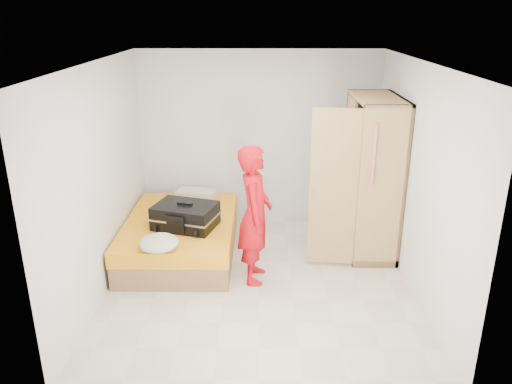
{
  "coord_description": "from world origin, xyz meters",
  "views": [
    {
      "loc": [
        0.01,
        -5.39,
        3.12
      ],
      "look_at": [
        -0.04,
        0.4,
        1.0
      ],
      "focal_mm": 35.0,
      "sensor_mm": 36.0,
      "label": 1
    }
  ],
  "objects_px": {
    "suitcase": "(185,216)",
    "round_cushion": "(159,243)",
    "person": "(255,215)",
    "wardrobe": "(369,181)",
    "bed": "(181,236)"
  },
  "relations": [
    {
      "from": "bed",
      "to": "suitcase",
      "type": "xyz_separation_m",
      "value": [
        0.11,
        -0.24,
        0.4
      ]
    },
    {
      "from": "bed",
      "to": "person",
      "type": "relative_size",
      "value": 1.2
    },
    {
      "from": "round_cushion",
      "to": "bed",
      "type": "bearing_deg",
      "value": 83.42
    },
    {
      "from": "wardrobe",
      "to": "round_cushion",
      "type": "bearing_deg",
      "value": -158.05
    },
    {
      "from": "person",
      "to": "round_cushion",
      "type": "distance_m",
      "value": 1.16
    },
    {
      "from": "wardrobe",
      "to": "suitcase",
      "type": "height_order",
      "value": "wardrobe"
    },
    {
      "from": "wardrobe",
      "to": "round_cushion",
      "type": "height_order",
      "value": "wardrobe"
    },
    {
      "from": "bed",
      "to": "wardrobe",
      "type": "height_order",
      "value": "wardrobe"
    },
    {
      "from": "suitcase",
      "to": "round_cushion",
      "type": "height_order",
      "value": "suitcase"
    },
    {
      "from": "wardrobe",
      "to": "round_cushion",
      "type": "distance_m",
      "value": 2.84
    },
    {
      "from": "wardrobe",
      "to": "round_cushion",
      "type": "xyz_separation_m",
      "value": [
        -2.6,
        -1.05,
        -0.41
      ]
    },
    {
      "from": "bed",
      "to": "round_cushion",
      "type": "relative_size",
      "value": 4.47
    },
    {
      "from": "wardrobe",
      "to": "suitcase",
      "type": "bearing_deg",
      "value": -170.68
    },
    {
      "from": "wardrobe",
      "to": "suitcase",
      "type": "distance_m",
      "value": 2.45
    },
    {
      "from": "suitcase",
      "to": "bed",
      "type": "bearing_deg",
      "value": 132.47
    }
  ]
}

